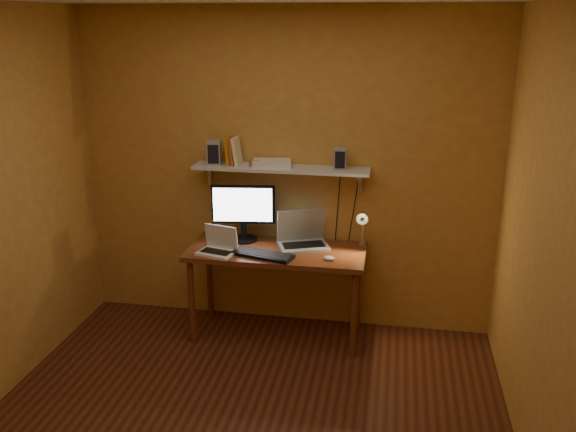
% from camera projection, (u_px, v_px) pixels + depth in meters
% --- Properties ---
extents(room, '(3.44, 3.24, 2.64)m').
position_uv_depth(room, '(234.00, 239.00, 3.44)').
color(room, '#562B16').
rests_on(room, ground).
extents(desk, '(1.40, 0.60, 0.75)m').
position_uv_depth(desk, '(277.00, 260.00, 4.83)').
color(desk, brown).
rests_on(desk, ground).
extents(wall_shelf, '(1.40, 0.25, 0.21)m').
position_uv_depth(wall_shelf, '(281.00, 169.00, 4.80)').
color(wall_shelf, silver).
rests_on(wall_shelf, room).
extents(monitor, '(0.51, 0.25, 0.47)m').
position_uv_depth(monitor, '(243.00, 210.00, 4.93)').
color(monitor, black).
rests_on(monitor, desk).
extents(laptop, '(0.46, 0.40, 0.29)m').
position_uv_depth(laptop, '(302.00, 236.00, 4.88)').
color(laptop, gray).
rests_on(laptop, desk).
extents(netbook, '(0.32, 0.26, 0.21)m').
position_uv_depth(netbook, '(219.00, 246.00, 4.73)').
color(netbook, white).
rests_on(netbook, desk).
extents(keyboard, '(0.50, 0.28, 0.03)m').
position_uv_depth(keyboard, '(263.00, 255.00, 4.67)').
color(keyboard, black).
rests_on(keyboard, desk).
extents(mouse, '(0.10, 0.08, 0.03)m').
position_uv_depth(mouse, '(329.00, 258.00, 4.59)').
color(mouse, white).
rests_on(mouse, desk).
extents(desk_lamp, '(0.09, 0.23, 0.38)m').
position_uv_depth(desk_lamp, '(362.00, 224.00, 4.75)').
color(desk_lamp, silver).
rests_on(desk_lamp, desk).
extents(speaker_left, '(0.12, 0.12, 0.19)m').
position_uv_depth(speaker_left, '(214.00, 153.00, 4.84)').
color(speaker_left, gray).
rests_on(speaker_left, wall_shelf).
extents(speaker_right, '(0.10, 0.10, 0.17)m').
position_uv_depth(speaker_right, '(340.00, 159.00, 4.69)').
color(speaker_right, gray).
rests_on(speaker_right, wall_shelf).
extents(books, '(0.12, 0.15, 0.22)m').
position_uv_depth(books, '(233.00, 151.00, 4.84)').
color(books, '#BD6B12').
rests_on(books, wall_shelf).
extents(shelf_camera, '(0.09, 0.05, 0.05)m').
position_uv_depth(shelf_camera, '(254.00, 164.00, 4.77)').
color(shelf_camera, silver).
rests_on(shelf_camera, wall_shelf).
extents(router, '(0.32, 0.24, 0.05)m').
position_uv_depth(router, '(272.00, 163.00, 4.80)').
color(router, white).
rests_on(router, wall_shelf).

